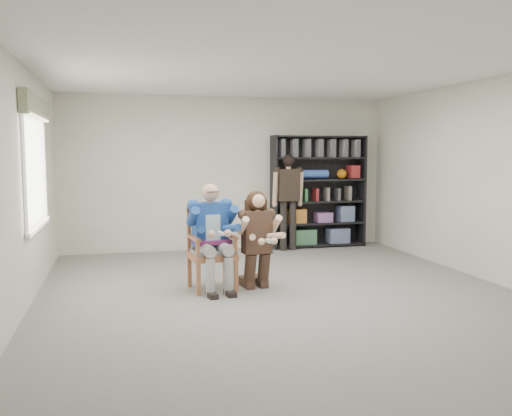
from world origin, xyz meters
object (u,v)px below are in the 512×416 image
object	(u,v)px
standing_man	(288,203)
armchair	(212,249)
kneeling_woman	(258,241)
seated_man	(212,237)
bookshelf	(318,192)

from	to	relation	value
standing_man	armchair	bearing A→B (deg)	-125.38
armchair	standing_man	xyz separation A→B (m)	(1.83, 2.52, 0.34)
kneeling_woman	standing_man	size ratio (longest dim) A/B	0.73
seated_man	bookshelf	bearing A→B (deg)	41.08
bookshelf	standing_man	bearing A→B (deg)	-161.39
armchair	seated_man	distance (m)	0.16
seated_man	armchair	bearing A→B (deg)	0.00
standing_man	seated_man	bearing A→B (deg)	-125.38
bookshelf	standing_man	xyz separation A→B (m)	(-0.67, -0.23, -0.18)
seated_man	kneeling_woman	xyz separation A→B (m)	(0.58, -0.12, -0.06)
kneeling_woman	standing_man	xyz separation A→B (m)	(1.25, 2.64, 0.23)
armchair	kneeling_woman	xyz separation A→B (m)	(0.58, -0.12, 0.10)
standing_man	kneeling_woman	bearing A→B (deg)	-114.74
kneeling_woman	bookshelf	world-z (taller)	bookshelf
kneeling_woman	bookshelf	xyz separation A→B (m)	(1.92, 2.86, 0.41)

